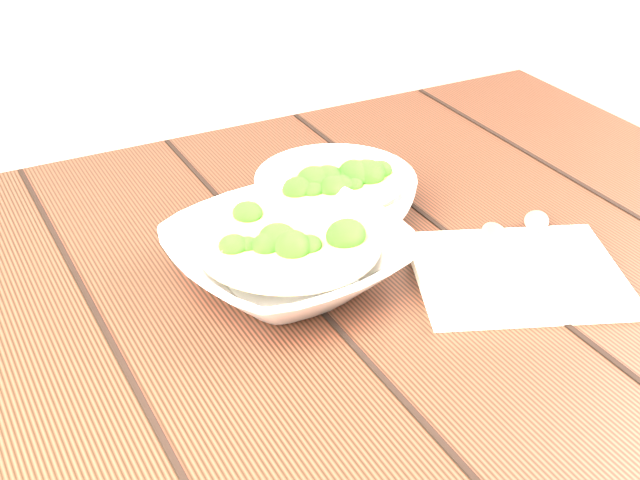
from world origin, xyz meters
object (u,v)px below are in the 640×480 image
Objects in this scene: soup_bowl_back at (335,197)px; napkin at (517,274)px; soup_bowl_front at (289,256)px; table at (309,362)px; trivet at (316,255)px.

soup_bowl_back is 0.23m from napkin.
soup_bowl_front is 1.28× the size of soup_bowl_back.
table is 5.65× the size of soup_bowl_back.
trivet is at bearing 33.72° from table.
table is 0.25m from napkin.
soup_bowl_front is at bearing -138.79° from soup_bowl_back.
trivet is (-0.06, -0.08, -0.02)m from soup_bowl_back.
table is 11.43× the size of trivet.
table is 0.19m from soup_bowl_back.
napkin is at bearing -34.60° from trivet.
trivet is (0.01, 0.01, 0.13)m from table.
soup_bowl_back reaches higher than table.
napkin reaches higher than table.
table is at bearing -146.28° from trivet.
soup_bowl_front is 0.24m from napkin.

